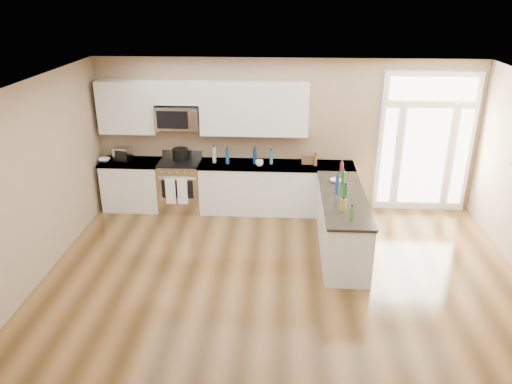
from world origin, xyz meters
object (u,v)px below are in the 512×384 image
Objects in this scene: toaster_oven at (123,154)px; kitchen_range at (181,185)px; peninsula_cabinet at (342,225)px; stockpot at (180,154)px.

kitchen_range is at bearing 12.90° from toaster_oven.
toaster_oven is (-3.94, 1.47, 0.63)m from peninsula_cabinet.
toaster_oven is (-1.06, -0.10, 0.01)m from stockpot.
peninsula_cabinet is at bearing -26.74° from kitchen_range.
stockpot reaches higher than kitchen_range.
peninsula_cabinet is 7.87× the size of stockpot.
toaster_oven reaches higher than kitchen_range.
peninsula_cabinet is 3.22m from kitchen_range.
stockpot reaches higher than peninsula_cabinet.
toaster_oven is (-1.06, 0.02, 0.59)m from kitchen_range.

